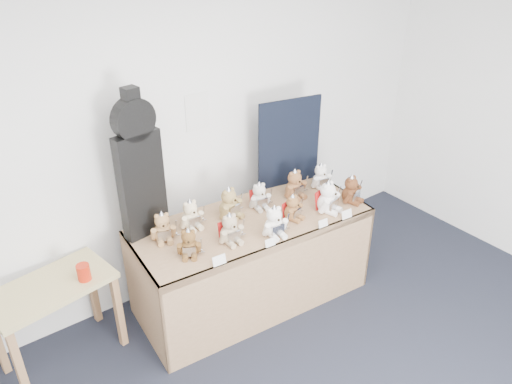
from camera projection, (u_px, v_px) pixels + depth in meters
room_shell at (197, 112)px, 3.95m from camera, size 6.00×6.00×6.00m
display_table at (257, 242)px, 3.98m from camera, size 1.96×0.95×0.79m
side_table at (53, 299)px, 3.48m from camera, size 0.88×0.58×0.69m
guitar_case at (139, 167)px, 3.53m from camera, size 0.36×0.15×1.13m
navy_board at (289, 143)px, 4.31m from camera, size 0.58×0.13×0.79m
red_cup at (84, 272)px, 3.44m from camera, size 0.09×0.09×0.12m
teddy_front_far_left at (189, 244)px, 3.50m from camera, size 0.19×0.19×0.24m
teddy_front_left at (230, 230)px, 3.64m from camera, size 0.21×0.18×0.26m
teddy_front_centre at (274, 223)px, 3.72m from camera, size 0.22×0.19×0.27m
teddy_front_right at (293, 208)px, 3.93m from camera, size 0.20×0.18×0.23m
teddy_front_far_right at (328, 198)px, 4.02m from camera, size 0.25×0.22×0.29m
teddy_front_end at (351, 190)px, 4.16m from camera, size 0.22×0.20×0.26m
teddy_back_left at (191, 215)px, 3.81m from camera, size 0.21×0.17×0.26m
teddy_back_centre_left at (230, 204)px, 3.94m from camera, size 0.24×0.21×0.29m
teddy_back_centre_right at (259, 197)px, 4.08m from camera, size 0.21×0.18×0.25m
teddy_back_right at (295, 185)px, 4.23m from camera, size 0.22×0.18×0.28m
teddy_back_end at (321, 177)px, 4.38m from camera, size 0.21×0.18×0.25m
teddy_back_far_left at (163, 228)px, 3.66m from camera, size 0.21×0.20×0.26m
entry_card_a at (219, 260)px, 3.42m from camera, size 0.10×0.03×0.07m
entry_card_b at (270, 243)px, 3.62m from camera, size 0.08×0.03×0.06m
entry_card_c at (323, 223)px, 3.85m from camera, size 0.09×0.03×0.06m
entry_card_d at (347, 214)px, 3.95m from camera, size 0.10×0.03×0.07m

